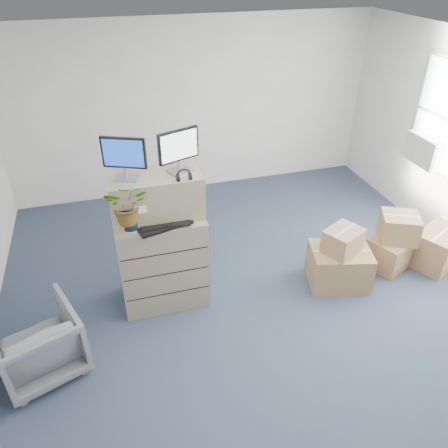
{
  "coord_description": "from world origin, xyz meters",
  "views": [
    {
      "loc": [
        -1.47,
        -3.32,
        3.66
      ],
      "look_at": [
        -0.39,
        0.4,
        1.16
      ],
      "focal_mm": 35.0,
      "sensor_mm": 36.0,
      "label": 1
    }
  ],
  "objects_px": {
    "filing_cabinet_lower": "(163,260)",
    "keyboard": "(164,225)",
    "monitor_left": "(124,156)",
    "monitor_right": "(179,149)",
    "water_bottle": "(166,203)",
    "potted_plant": "(128,208)",
    "office_chair": "(37,341)"
  },
  "relations": [
    {
      "from": "filing_cabinet_lower",
      "to": "water_bottle",
      "type": "distance_m",
      "value": 0.72
    },
    {
      "from": "keyboard",
      "to": "potted_plant",
      "type": "relative_size",
      "value": 1.04
    },
    {
      "from": "potted_plant",
      "to": "keyboard",
      "type": "bearing_deg",
      "value": -6.26
    },
    {
      "from": "potted_plant",
      "to": "monitor_right",
      "type": "bearing_deg",
      "value": 18.69
    },
    {
      "from": "keyboard",
      "to": "potted_plant",
      "type": "height_order",
      "value": "potted_plant"
    },
    {
      "from": "office_chair",
      "to": "keyboard",
      "type": "bearing_deg",
      "value": -179.38
    },
    {
      "from": "office_chair",
      "to": "water_bottle",
      "type": "bearing_deg",
      "value": -172.33
    },
    {
      "from": "office_chair",
      "to": "monitor_right",
      "type": "bearing_deg",
      "value": -175.14
    },
    {
      "from": "monitor_left",
      "to": "monitor_right",
      "type": "distance_m",
      "value": 0.55
    },
    {
      "from": "keyboard",
      "to": "water_bottle",
      "type": "height_order",
      "value": "water_bottle"
    },
    {
      "from": "monitor_right",
      "to": "potted_plant",
      "type": "distance_m",
      "value": 0.79
    },
    {
      "from": "monitor_right",
      "to": "keyboard",
      "type": "bearing_deg",
      "value": -156.87
    },
    {
      "from": "water_bottle",
      "to": "potted_plant",
      "type": "height_order",
      "value": "potted_plant"
    },
    {
      "from": "keyboard",
      "to": "water_bottle",
      "type": "distance_m",
      "value": 0.28
    },
    {
      "from": "water_bottle",
      "to": "potted_plant",
      "type": "bearing_deg",
      "value": -153.3
    },
    {
      "from": "monitor_right",
      "to": "office_chair",
      "type": "relative_size",
      "value": 0.58
    },
    {
      "from": "monitor_left",
      "to": "monitor_right",
      "type": "xyz_separation_m",
      "value": [
        0.55,
        0.01,
        0.01
      ]
    },
    {
      "from": "filing_cabinet_lower",
      "to": "keyboard",
      "type": "relative_size",
      "value": 1.98
    },
    {
      "from": "monitor_right",
      "to": "office_chair",
      "type": "distance_m",
      "value": 2.36
    },
    {
      "from": "water_bottle",
      "to": "monitor_right",
      "type": "bearing_deg",
      "value": -2.92
    },
    {
      "from": "monitor_left",
      "to": "water_bottle",
      "type": "xyz_separation_m",
      "value": [
        0.38,
        0.02,
        -0.61
      ]
    },
    {
      "from": "monitor_left",
      "to": "office_chair",
      "type": "distance_m",
      "value": 2.0
    },
    {
      "from": "water_bottle",
      "to": "filing_cabinet_lower",
      "type": "bearing_deg",
      "value": -146.54
    },
    {
      "from": "filing_cabinet_lower",
      "to": "potted_plant",
      "type": "bearing_deg",
      "value": -155.55
    },
    {
      "from": "keyboard",
      "to": "filing_cabinet_lower",
      "type": "bearing_deg",
      "value": 85.69
    },
    {
      "from": "potted_plant",
      "to": "water_bottle",
      "type": "bearing_deg",
      "value": 26.7
    },
    {
      "from": "filing_cabinet_lower",
      "to": "office_chair",
      "type": "distance_m",
      "value": 1.55
    },
    {
      "from": "monitor_left",
      "to": "monitor_right",
      "type": "relative_size",
      "value": 0.97
    },
    {
      "from": "monitor_right",
      "to": "keyboard",
      "type": "distance_m",
      "value": 0.81
    },
    {
      "from": "filing_cabinet_lower",
      "to": "office_chair",
      "type": "relative_size",
      "value": 1.46
    },
    {
      "from": "filing_cabinet_lower",
      "to": "monitor_left",
      "type": "xyz_separation_m",
      "value": [
        -0.28,
        0.05,
        1.31
      ]
    },
    {
      "from": "keyboard",
      "to": "office_chair",
      "type": "distance_m",
      "value": 1.68
    }
  ]
}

